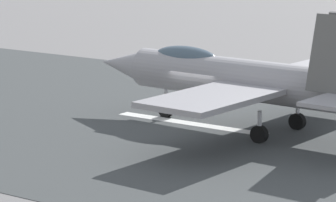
% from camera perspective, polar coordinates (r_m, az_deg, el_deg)
% --- Properties ---
extents(ground_plane, '(400.00, 400.00, 0.00)m').
position_cam_1_polar(ground_plane, '(42.93, 1.82, -1.48)').
color(ground_plane, slate).
extents(runway_strip, '(240.00, 26.00, 0.02)m').
position_cam_1_polar(runway_strip, '(42.92, 1.84, -1.47)').
color(runway_strip, '#3D4041').
rests_on(runway_strip, ground).
extents(fighter_jet, '(16.06, 14.33, 5.60)m').
position_cam_1_polar(fighter_jet, '(41.43, 4.88, 1.41)').
color(fighter_jet, gray).
rests_on(fighter_jet, ground).
extents(crew_person, '(0.57, 0.49, 1.58)m').
position_cam_1_polar(crew_person, '(56.55, 0.60, 2.45)').
color(crew_person, '#1E2338').
rests_on(crew_person, ground).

